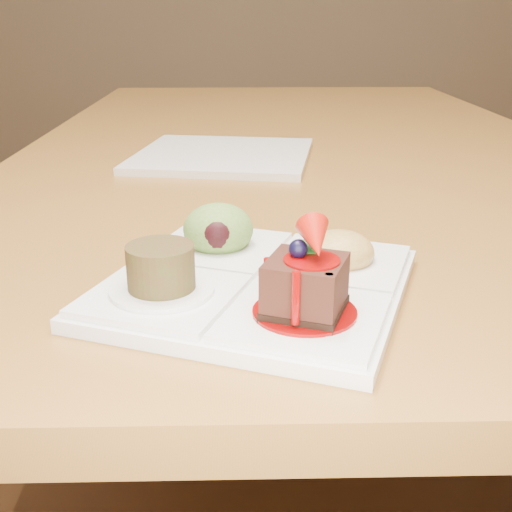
{
  "coord_description": "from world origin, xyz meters",
  "views": [
    {
      "loc": [
        -0.11,
        -1.22,
        0.98
      ],
      "look_at": [
        -0.1,
        -0.71,
        0.79
      ],
      "focal_mm": 45.0,
      "sensor_mm": 36.0,
      "label": 1
    }
  ],
  "objects": [
    {
      "name": "dining_table",
      "position": [
        0.0,
        0.0,
        0.68
      ],
      "size": [
        1.0,
        1.8,
        0.75
      ],
      "color": "brown",
      "rests_on": "ground"
    },
    {
      "name": "ground",
      "position": [
        0.0,
        0.0,
        0.0
      ],
      "size": [
        6.0,
        6.0,
        0.0
      ],
      "primitive_type": "plane",
      "color": "#502A17"
    },
    {
      "name": "sampler_plate",
      "position": [
        -0.1,
        -0.71,
        0.77
      ],
      "size": [
        0.31,
        0.31,
        0.1
      ],
      "rotation": [
        0.0,
        0.0,
        -0.36
      ],
      "color": "white",
      "rests_on": "dining_table"
    },
    {
      "name": "second_plate",
      "position": [
        -0.14,
        -0.17,
        0.76
      ],
      "size": [
        0.32,
        0.32,
        0.01
      ],
      "primitive_type": "cube",
      "rotation": [
        0.0,
        0.0,
        -0.16
      ],
      "color": "white",
      "rests_on": "dining_table"
    }
  ]
}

